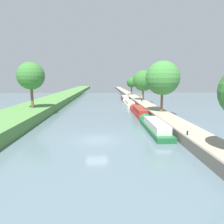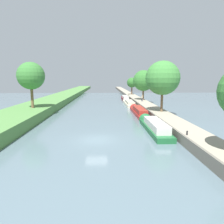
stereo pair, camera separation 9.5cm
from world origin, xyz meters
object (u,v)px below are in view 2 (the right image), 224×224
narrowboat_cream (129,103)px  mooring_bollard_near (187,133)px  narrowboat_red (139,111)px  mooring_bollard_far (129,95)px  person_walking (142,98)px  narrowboat_maroon (125,98)px  narrowboat_green (154,126)px

narrowboat_cream → mooring_bollard_near: (2.08, -34.50, 0.81)m
narrowboat_red → mooring_bollard_near: mooring_bollard_near is taller
narrowboat_red → mooring_bollard_far: (1.88, 32.70, 0.74)m
narrowboat_red → narrowboat_cream: narrowboat_red is taller
person_walking → narrowboat_red: bearing=-103.1°
narrowboat_cream → mooring_bollard_near: bearing=-86.6°
narrowboat_maroon → mooring_bollard_far: size_ratio=26.01×
narrowboat_green → narrowboat_maroon: size_ratio=1.03×
narrowboat_green → person_walking: 26.49m
narrowboat_cream → mooring_bollard_far: 18.03m
narrowboat_cream → mooring_bollard_far: size_ratio=29.60×
narrowboat_cream → mooring_bollard_near: size_ratio=29.60×
narrowboat_green → person_walking: size_ratio=7.23×
mooring_bollard_far → narrowboat_maroon: bearing=-108.7°
narrowboat_cream → narrowboat_maroon: (0.20, 12.34, 0.08)m
person_walking → mooring_bollard_far: 19.70m
narrowboat_green → narrowboat_cream: 28.04m
narrowboat_red → narrowboat_maroon: narrowboat_maroon is taller
mooring_bollard_near → mooring_bollard_far: size_ratio=1.00×
narrowboat_red → mooring_bollard_far: size_ratio=29.83×
narrowboat_maroon → narrowboat_red: bearing=-90.0°
narrowboat_cream → narrowboat_green: bearing=-89.8°
narrowboat_maroon → narrowboat_cream: bearing=-90.9°
mooring_bollard_near → person_walking: bearing=88.0°
narrowboat_green → narrowboat_cream: narrowboat_green is taller
mooring_bollard_near → narrowboat_cream: bearing=93.4°
narrowboat_maroon → mooring_bollard_near: mooring_bollard_near is taller
narrowboat_red → mooring_bollard_far: mooring_bollard_far is taller
narrowboat_cream → mooring_bollard_far: mooring_bollard_far is taller
narrowboat_red → mooring_bollard_near: bearing=-84.5°
narrowboat_green → person_walking: person_walking is taller
narrowboat_green → narrowboat_cream: (-0.08, 28.04, -0.10)m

